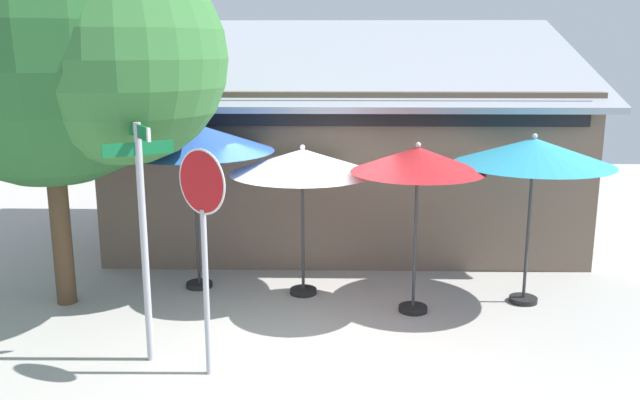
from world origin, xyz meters
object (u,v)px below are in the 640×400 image
at_px(stop_sign, 203,220).
at_px(patio_umbrella_royal_blue_left, 193,138).
at_px(patio_umbrella_teal_far_right, 534,153).
at_px(patio_umbrella_ivory_center, 303,162).
at_px(patio_umbrella_crimson_right, 418,161).
at_px(street_sign_post, 143,219).
at_px(shade_tree, 57,31).

distance_m(stop_sign, patio_umbrella_royal_blue_left, 3.20).
bearing_deg(patio_umbrella_teal_far_right, patio_umbrella_ivory_center, 175.25).
bearing_deg(patio_umbrella_ivory_center, patio_umbrella_crimson_right, -22.51).
distance_m(patio_umbrella_royal_blue_left, patio_umbrella_ivory_center, 1.83).
distance_m(street_sign_post, patio_umbrella_teal_far_right, 5.82).
relative_size(stop_sign, patio_umbrella_crimson_right, 1.08).
height_order(patio_umbrella_ivory_center, patio_umbrella_crimson_right, patio_umbrella_crimson_right).
distance_m(street_sign_post, patio_umbrella_ivory_center, 3.08).
xyz_separation_m(patio_umbrella_royal_blue_left, patio_umbrella_ivory_center, (1.77, -0.27, -0.34)).
height_order(street_sign_post, patio_umbrella_crimson_right, street_sign_post).
bearing_deg(street_sign_post, shade_tree, 131.38).
height_order(stop_sign, shade_tree, shade_tree).
bearing_deg(street_sign_post, patio_umbrella_royal_blue_left, 88.07).
bearing_deg(patio_umbrella_teal_far_right, patio_umbrella_royal_blue_left, 173.94).
relative_size(street_sign_post, patio_umbrella_royal_blue_left, 1.08).
relative_size(patio_umbrella_ivory_center, patio_umbrella_teal_far_right, 0.92).
bearing_deg(patio_umbrella_crimson_right, patio_umbrella_ivory_center, 157.49).
xyz_separation_m(patio_umbrella_ivory_center, patio_umbrella_crimson_right, (1.72, -0.71, 0.14)).
xyz_separation_m(patio_umbrella_teal_far_right, shade_tree, (-7.00, -0.31, 1.78)).
distance_m(stop_sign, patio_umbrella_ivory_center, 2.99).
relative_size(street_sign_post, shade_tree, 0.46).
distance_m(patio_umbrella_royal_blue_left, patio_umbrella_teal_far_right, 5.33).
xyz_separation_m(stop_sign, patio_umbrella_ivory_center, (1.04, 2.80, 0.21)).
height_order(patio_umbrella_royal_blue_left, patio_umbrella_crimson_right, patio_umbrella_royal_blue_left).
relative_size(patio_umbrella_ivory_center, shade_tree, 0.37).
bearing_deg(stop_sign, patio_umbrella_ivory_center, 69.65).
relative_size(street_sign_post, patio_umbrella_crimson_right, 1.18).
bearing_deg(stop_sign, shade_tree, 138.04).
xyz_separation_m(street_sign_post, shade_tree, (-1.62, 1.83, 2.30)).
bearing_deg(patio_umbrella_ivory_center, patio_umbrella_teal_far_right, -4.75).
height_order(patio_umbrella_royal_blue_left, patio_umbrella_ivory_center, patio_umbrella_royal_blue_left).
xyz_separation_m(patio_umbrella_crimson_right, shade_tree, (-5.20, 0.11, 1.85)).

